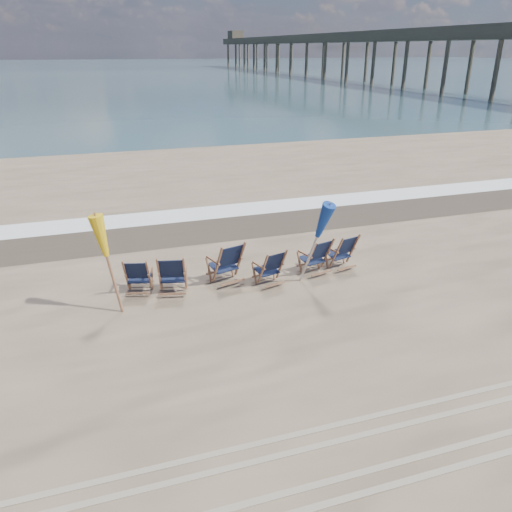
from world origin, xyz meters
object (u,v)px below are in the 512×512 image
at_px(beach_chair_5, 353,250).
at_px(umbrella_blue, 314,218).
at_px(beach_chair_0, 149,276).
at_px(beach_chair_3, 282,266).
at_px(beach_chair_1, 185,275).
at_px(fishing_pier, 340,50).
at_px(beach_chair_4, 328,254).
at_px(beach_chair_2, 240,260).
at_px(umbrella_yellow, 107,241).

relative_size(beach_chair_5, umbrella_blue, 0.44).
relative_size(beach_chair_0, umbrella_blue, 0.41).
distance_m(beach_chair_3, umbrella_blue, 1.38).
bearing_deg(beach_chair_1, beach_chair_5, -164.12).
xyz_separation_m(beach_chair_0, beach_chair_5, (4.98, -0.05, 0.03)).
bearing_deg(beach_chair_5, beach_chair_1, -10.58).
xyz_separation_m(beach_chair_5, fishing_pier, (35.28, 71.20, 4.17)).
height_order(beach_chair_4, fishing_pier, fishing_pier).
distance_m(beach_chair_2, beach_chair_4, 2.15).
height_order(beach_chair_0, umbrella_blue, umbrella_blue).
relative_size(beach_chair_0, beach_chair_3, 0.98).
xyz_separation_m(beach_chair_0, beach_chair_2, (2.10, 0.04, 0.09)).
distance_m(beach_chair_0, umbrella_blue, 3.85).
distance_m(beach_chair_5, fishing_pier, 79.58).
xyz_separation_m(beach_chair_1, fishing_pier, (39.52, 71.42, 4.16)).
distance_m(beach_chair_0, beach_chair_2, 2.10).
distance_m(beach_chair_2, beach_chair_3, 0.97).
relative_size(beach_chair_0, fishing_pier, 0.01).
bearing_deg(umbrella_yellow, umbrella_blue, -1.50).
bearing_deg(fishing_pier, umbrella_yellow, -119.78).
xyz_separation_m(beach_chair_2, umbrella_blue, (1.48, -0.73, 1.12)).
xyz_separation_m(umbrella_blue, fishing_pier, (36.68, 71.84, 3.00)).
bearing_deg(beach_chair_3, umbrella_yellow, -11.20).
xyz_separation_m(beach_chair_4, umbrella_blue, (-0.66, -0.55, 1.17)).
relative_size(beach_chair_3, beach_chair_4, 0.95).
bearing_deg(umbrella_yellow, fishing_pier, 60.22).
distance_m(beach_chair_4, umbrella_yellow, 5.17).
bearing_deg(beach_chair_1, beach_chair_4, -164.93).
xyz_separation_m(beach_chair_1, beach_chair_4, (3.49, 0.13, -0.01)).
xyz_separation_m(beach_chair_2, beach_chair_5, (2.87, -0.09, -0.06)).
xyz_separation_m(beach_chair_1, beach_chair_3, (2.23, -0.11, -0.04)).
height_order(beach_chair_1, beach_chair_3, beach_chair_1).
bearing_deg(beach_chair_2, beach_chair_1, -3.36).
xyz_separation_m(beach_chair_1, beach_chair_5, (4.23, 0.21, -0.02)).
xyz_separation_m(beach_chair_1, umbrella_blue, (2.84, -0.43, 1.16)).
xyz_separation_m(umbrella_yellow, fishing_pier, (41.05, 71.73, 3.06)).
bearing_deg(fishing_pier, beach_chair_2, -118.22).
xyz_separation_m(beach_chair_3, beach_chair_4, (1.27, 0.24, 0.02)).
bearing_deg(beach_chair_1, beach_chair_3, -169.81).
height_order(beach_chair_0, beach_chair_4, beach_chair_4).
height_order(beach_chair_0, umbrella_yellow, umbrella_yellow).
bearing_deg(beach_chair_3, beach_chair_0, -21.51).
bearing_deg(beach_chair_3, beach_chair_5, 174.84).
distance_m(umbrella_blue, fishing_pier, 80.72).
height_order(beach_chair_1, beach_chair_5, beach_chair_1).
distance_m(beach_chair_0, beach_chair_5, 4.98).
distance_m(beach_chair_1, umbrella_yellow, 1.91).
relative_size(umbrella_yellow, fishing_pier, 0.02).
distance_m(beach_chair_1, fishing_pier, 81.72).
relative_size(beach_chair_3, beach_chair_5, 0.96).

